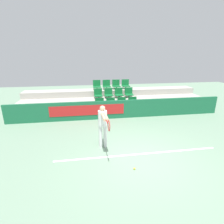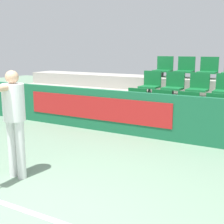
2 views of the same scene
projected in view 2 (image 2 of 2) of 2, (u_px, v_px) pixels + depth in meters
name	position (u px, v px, depth m)	size (l,w,h in m)	color
court_baseline	(46.00, 218.00, 3.62)	(5.81, 0.08, 0.01)	white
barrier_wall	(160.00, 117.00, 6.71)	(11.63, 0.14, 1.00)	#19603D
bleacher_tier_front	(170.00, 126.00, 7.23)	(11.23, 0.96, 0.37)	#ADA89E
bleacher_tier_middle	(183.00, 111.00, 8.02)	(11.23, 0.96, 0.75)	#ADA89E
bleacher_tier_back	(194.00, 98.00, 8.80)	(11.23, 0.96, 1.12)	#ADA89E
stadium_chair_0	(135.00, 102.00, 7.72)	(0.50, 0.45, 0.60)	#333333
stadium_chair_1	(160.00, 104.00, 7.41)	(0.50, 0.45, 0.60)	#333333
stadium_chair_2	(186.00, 107.00, 7.10)	(0.50, 0.45, 0.60)	#333333
stadium_chair_3	(216.00, 110.00, 6.78)	(0.50, 0.45, 0.60)	#333333
stadium_chair_4	(151.00, 83.00, 8.47)	(0.50, 0.45, 0.60)	#333333
stadium_chair_5	(174.00, 85.00, 8.16)	(0.50, 0.45, 0.60)	#333333
stadium_chair_6	(198.00, 86.00, 7.84)	(0.50, 0.45, 0.60)	#333333
stadium_chair_8	(164.00, 68.00, 9.22)	(0.50, 0.45, 0.60)	#333333
stadium_chair_9	(185.00, 68.00, 8.90)	(0.50, 0.45, 0.60)	#333333
stadium_chair_10	(208.00, 69.00, 8.59)	(0.50, 0.45, 0.60)	#333333
tennis_player	(10.00, 113.00, 4.52)	(0.32, 1.60, 1.63)	silver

